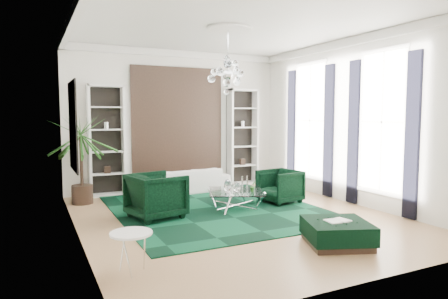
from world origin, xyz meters
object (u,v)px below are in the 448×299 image
coffee_table (236,200)px  ottoman_front (337,233)px  armchair_right (280,186)px  sofa (188,181)px  armchair_left (156,196)px  ottoman_side (159,189)px  palm (81,148)px  side_table (131,253)px

coffee_table → ottoman_front: coffee_table is taller
armchair_right → sofa: bearing=-152.9°
sofa → ottoman_front: bearing=91.1°
armchair_right → ottoman_front: 3.08m
armchair_left → armchair_right: bearing=-100.2°
armchair_right → ottoman_side: size_ratio=1.02×
ottoman_side → palm: palm is taller
coffee_table → ottoman_front: size_ratio=1.21×
armchair_left → ottoman_front: armchair_left is taller
armchair_right → ottoman_side: 3.02m
armchair_left → palm: 2.49m
ottoman_front → palm: bearing=123.8°
sofa → armchair_right: bearing=119.4°
coffee_table → ottoman_side: (-1.13, 2.00, -0.01)m
armchair_left → sofa: bearing=-46.3°
armchair_left → armchair_right: (2.99, 0.10, -0.06)m
palm → armchair_left: bearing=-60.0°
armchair_right → ottoman_side: bearing=-137.4°
coffee_table → ottoman_side: coffee_table is taller
coffee_table → armchair_left: bearing=-179.3°
ottoman_side → side_table: 4.88m
armchair_left → coffee_table: size_ratio=0.86×
ottoman_side → ottoman_front: size_ratio=0.88×
armchair_left → coffee_table: bearing=-101.4°
sofa → ottoman_front: (0.59, -5.06, -0.12)m
coffee_table → palm: 3.74m
sofa → coffee_table: bearing=91.8°
palm → sofa: bearing=4.2°
armchair_right → ottoman_side: armchair_right is taller
ottoman_front → side_table: side_table is taller
armchair_right → ottoman_front: armchair_right is taller
armchair_right → coffee_table: armchair_right is taller
sofa → palm: 2.86m
ottoman_side → side_table: bearing=-110.9°
coffee_table → ottoman_front: bearing=-83.9°
sofa → palm: (-2.67, -0.20, 0.99)m
armchair_right → side_table: size_ratio=1.56×
ottoman_side → palm: 2.14m
armchair_right → side_table: 4.85m
side_table → palm: palm is taller
sofa → palm: palm is taller
armchair_left → coffee_table: 1.81m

